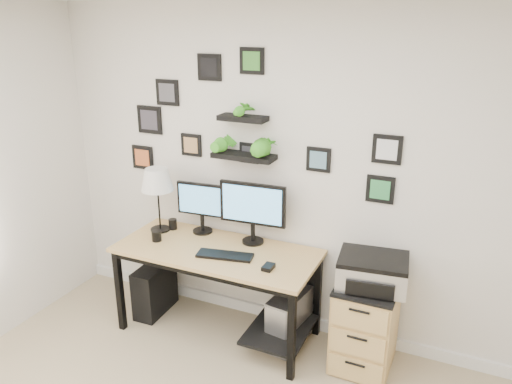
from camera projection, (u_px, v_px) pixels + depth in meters
The scene contains 14 objects.
room at pixel (280, 315), 4.29m from camera, with size 4.00×4.00×4.00m.
desk at pixel (223, 262), 3.97m from camera, with size 1.60×0.70×0.75m.
monitor_left at pixel (201, 204), 4.14m from camera, with size 0.43×0.18×0.44m.
monitor_right at pixel (253, 208), 3.93m from camera, with size 0.54×0.19×0.51m.
keyboard at pixel (225, 255), 3.79m from camera, with size 0.43×0.14×0.02m, color black.
mouse at pixel (268, 267), 3.60m from camera, with size 0.07×0.11×0.03m, color black.
table_lamp at pixel (157, 181), 4.12m from camera, with size 0.27×0.27×0.55m.
mug at pixel (157, 236), 4.05m from camera, with size 0.08×0.08×0.09m, color black.
pen_cup at pixel (173, 224), 4.27m from camera, with size 0.07×0.07×0.09m, color black.
pc_tower_black at pixel (155, 289), 4.38m from camera, with size 0.20×0.44×0.44m, color black.
pc_tower_grey at pixel (289, 319), 3.94m from camera, with size 0.26×0.46×0.44m.
file_cabinet at pixel (365, 324), 3.67m from camera, with size 0.43×0.53×0.67m.
printer at pixel (373, 271), 3.52m from camera, with size 0.52×0.44×0.22m.
wall_decor at pixel (241, 131), 3.84m from camera, with size 2.31×0.18×1.07m.
Camera 1 is at (1.33, -1.47, 2.48)m, focal length 35.00 mm.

